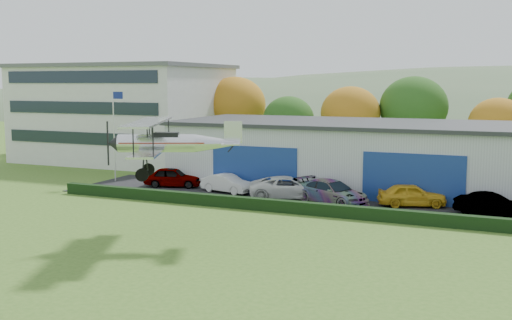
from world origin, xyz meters
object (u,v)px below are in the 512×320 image
at_px(biplane, 168,141).
at_px(car_5, 491,205).
at_px(car_2, 289,188).
at_px(hangar, 425,157).
at_px(office_block, 125,112).
at_px(flagpole, 115,126).
at_px(car_1, 227,183).
at_px(car_0, 173,177).
at_px(car_3, 332,192).
at_px(car_4, 412,195).

bearing_deg(biplane, car_5, 14.46).
bearing_deg(biplane, car_2, 56.50).
relative_size(hangar, office_block, 1.97).
relative_size(hangar, flagpole, 5.08).
xyz_separation_m(car_1, car_5, (18.95, -0.80, 0.02)).
height_order(car_0, car_3, car_3).
bearing_deg(car_4, car_5, -120.85).
bearing_deg(flagpole, car_0, -4.32).
distance_m(flagpole, car_5, 30.34).
height_order(car_0, car_2, car_2).
bearing_deg(flagpole, biplane, -45.69).
height_order(car_1, car_2, car_2).
xyz_separation_m(car_0, biplane, (8.10, -13.89, 4.49)).
relative_size(flagpole, car_2, 1.37).
distance_m(car_1, biplane, 14.38).
bearing_deg(car_2, car_5, -115.20).
bearing_deg(car_0, car_4, -106.41).
xyz_separation_m(office_block, car_2, (24.38, -14.47, -4.35)).
height_order(flagpole, car_0, flagpole).
relative_size(hangar, car_5, 9.33).
bearing_deg(hangar, car_1, -153.10).
xyz_separation_m(flagpole, biplane, (14.00, -14.34, 0.55)).
height_order(office_block, car_1, office_block).
bearing_deg(flagpole, car_2, -5.17).
bearing_deg(car_5, car_4, 91.58).
relative_size(car_3, biplane, 0.70).
xyz_separation_m(hangar, biplane, (-10.89, -20.32, 2.67)).
bearing_deg(biplane, flagpole, 110.80).
height_order(hangar, car_2, hangar).
relative_size(car_0, car_4, 1.01).
relative_size(car_4, car_5, 1.05).
bearing_deg(car_1, car_5, -79.64).
distance_m(car_2, car_5, 13.76).
height_order(flagpole, car_4, flagpole).
bearing_deg(car_1, car_0, 96.30).
bearing_deg(flagpole, office_block, 121.97).
bearing_deg(car_0, flagpole, 70.20).
distance_m(office_block, car_2, 28.68).
distance_m(hangar, car_1, 15.61).
height_order(hangar, car_4, hangar).
bearing_deg(biplane, hangar, 38.30).
xyz_separation_m(flagpole, car_0, (5.89, -0.45, -3.94)).
xyz_separation_m(flagpole, car_1, (11.06, -1.03, -4.04)).
bearing_deg(car_1, biplane, -154.79).
bearing_deg(office_block, hangar, -12.01).
relative_size(car_2, car_5, 1.34).
bearing_deg(car_4, car_3, 84.94).
height_order(hangar, biplane, biplane).
bearing_deg(car_2, office_block, 35.61).
distance_m(car_0, car_4, 19.06).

